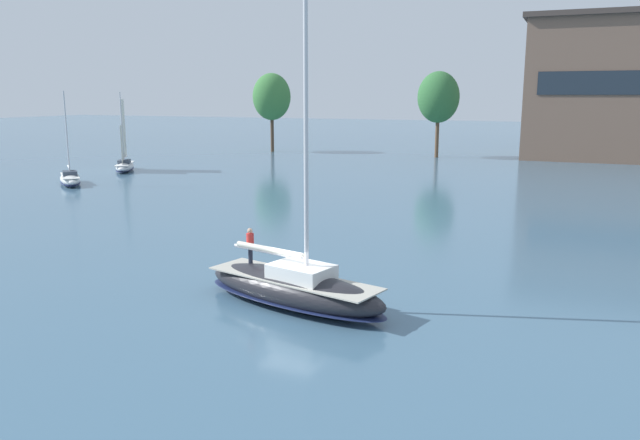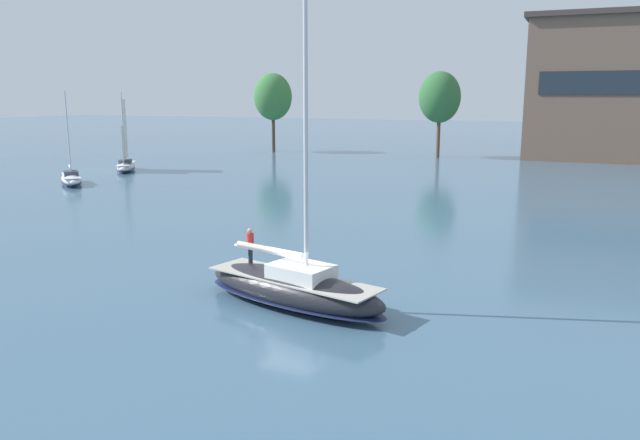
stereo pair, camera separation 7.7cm
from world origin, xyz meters
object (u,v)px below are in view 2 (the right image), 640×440
Objects in this scene: sailboat_main at (293,286)px; tree_shore_right at (440,97)px; sailboat_moored_mid_channel at (71,178)px; tree_shore_center at (273,97)px; sailboat_moored_near_marina at (126,165)px.

tree_shore_right is at bearing 96.94° from sailboat_main.
tree_shore_right is 51.09m from sailboat_moored_mid_channel.
tree_shore_center is 31.16m from sailboat_moored_near_marina.
sailboat_moored_near_marina is 11.40m from sailboat_moored_mid_channel.
tree_shore_center is 74.62m from sailboat_main.
sailboat_moored_mid_channel is (-2.14, -40.98, -7.93)m from tree_shore_center.
tree_shore_right is 0.96× the size of sailboat_main.
sailboat_main is at bearing -83.06° from tree_shore_right.
sailboat_moored_near_marina is (-30.57, -30.71, -7.75)m from tree_shore_right.
sailboat_moored_near_marina is at bearing -98.57° from tree_shore_center.
tree_shore_center is at bearing 87.02° from sailboat_moored_mid_channel.
tree_shore_right is 44.02m from sailboat_moored_near_marina.
sailboat_moored_mid_channel is (2.36, -11.15, -0.15)m from sailboat_moored_near_marina.
sailboat_moored_near_marina is at bearing 137.04° from sailboat_main.
sailboat_main reaches higher than sailboat_moored_near_marina.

